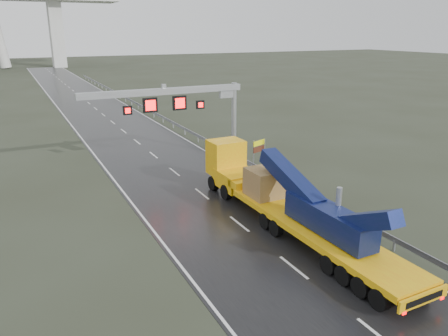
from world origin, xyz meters
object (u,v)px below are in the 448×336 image
sign_gantry (187,103)px  striped_barrier (224,147)px  heavy_haul_truck (276,194)px  exit_sign_pair (259,149)px

sign_gantry → striped_barrier: size_ratio=13.13×
heavy_haul_truck → striped_barrier: (4.43, 16.37, -1.21)m
exit_sign_pair → sign_gantry: bearing=117.5°
sign_gantry → striped_barrier: sign_gantry is taller
heavy_haul_truck → exit_sign_pair: bearing=64.0°
exit_sign_pair → striped_barrier: 6.60m
heavy_haul_truck → exit_sign_pair: (4.65, 9.91, 0.10)m
exit_sign_pair → striped_barrier: exit_sign_pair is taller
heavy_haul_truck → exit_sign_pair: size_ratio=7.31×
sign_gantry → striped_barrier: 7.24m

